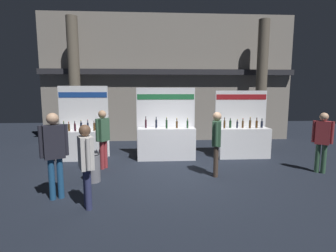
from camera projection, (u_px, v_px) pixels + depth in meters
ground_plane at (181, 176)px, 6.87m from camera, size 24.00×24.00×0.00m
hall_colonnade at (169, 79)px, 11.41m from camera, size 11.21×1.26×5.61m
exhibitor_booth_0 at (83, 141)px, 8.50m from camera, size 1.64×0.66×2.43m
exhibitor_booth_1 at (166, 140)px, 8.55m from camera, size 1.99×0.66×2.38m
exhibitor_booth_2 at (243, 140)px, 8.78m from camera, size 1.81×0.66×2.28m
trash_bin at (93, 168)px, 6.38m from camera, size 0.35×0.35×0.72m
visitor_0 at (216, 139)px, 6.72m from camera, size 0.31×0.49×1.72m
visitor_1 at (103, 134)px, 7.38m from camera, size 0.37×0.46×1.71m
visitor_2 at (54, 148)px, 5.26m from camera, size 0.51×0.38×1.82m
visitor_3 at (322, 138)px, 7.00m from camera, size 0.43×0.37×1.68m
visitor_4 at (86, 160)px, 4.85m from camera, size 0.37×0.48×1.64m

